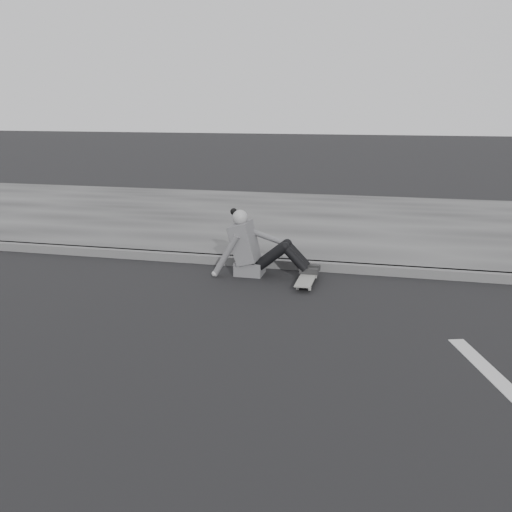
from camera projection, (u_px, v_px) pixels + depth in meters
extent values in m
plane|color=black|center=(186.00, 336.00, 5.53)|extent=(80.00, 80.00, 0.00)
cube|color=#525252|center=(250.00, 262.00, 7.94)|extent=(24.00, 0.16, 0.12)
cube|color=#3D3D3D|center=(289.00, 220.00, 10.78)|extent=(24.00, 6.00, 0.12)
cylinder|color=#A7A7A1|center=(298.00, 288.00, 6.91)|extent=(0.03, 0.05, 0.05)
cylinder|color=#A7A7A1|center=(310.00, 289.00, 6.88)|extent=(0.03, 0.05, 0.05)
cylinder|color=#A7A7A1|center=(304.00, 276.00, 7.40)|extent=(0.03, 0.05, 0.05)
cylinder|color=#A7A7A1|center=(316.00, 276.00, 7.36)|extent=(0.03, 0.05, 0.05)
cube|color=#2A2A2C|center=(304.00, 286.00, 6.88)|extent=(0.16, 0.04, 0.03)
cube|color=#2A2A2C|center=(310.00, 274.00, 7.37)|extent=(0.16, 0.04, 0.03)
cube|color=slate|center=(307.00, 278.00, 7.12)|extent=(0.20, 0.78, 0.02)
cube|color=#535356|center=(250.00, 268.00, 7.54)|extent=(0.36, 0.34, 0.18)
cube|color=#535356|center=(245.00, 242.00, 7.46)|extent=(0.37, 0.40, 0.57)
cube|color=#535356|center=(235.00, 233.00, 7.46)|extent=(0.14, 0.30, 0.20)
cylinder|color=gray|center=(241.00, 224.00, 7.41)|extent=(0.09, 0.09, 0.08)
sphere|color=gray|center=(240.00, 217.00, 7.39)|extent=(0.20, 0.20, 0.20)
sphere|color=black|center=(234.00, 212.00, 7.41)|extent=(0.09, 0.09, 0.09)
cylinder|color=black|center=(272.00, 257.00, 7.33)|extent=(0.43, 0.13, 0.39)
cylinder|color=black|center=(275.00, 253.00, 7.50)|extent=(0.43, 0.13, 0.39)
cylinder|color=black|center=(295.00, 258.00, 7.26)|extent=(0.35, 0.11, 0.36)
cylinder|color=black|center=(297.00, 255.00, 7.43)|extent=(0.35, 0.11, 0.36)
sphere|color=black|center=(285.00, 247.00, 7.26)|extent=(0.13, 0.13, 0.13)
sphere|color=black|center=(287.00, 244.00, 7.43)|extent=(0.13, 0.13, 0.13)
cube|color=#242424|center=(309.00, 271.00, 7.26)|extent=(0.24, 0.08, 0.07)
cube|color=#242424|center=(311.00, 267.00, 7.43)|extent=(0.24, 0.08, 0.07)
cylinder|color=#535356|center=(226.00, 256.00, 7.35)|extent=(0.38, 0.08, 0.58)
sphere|color=gray|center=(215.00, 274.00, 7.44)|extent=(0.08, 0.08, 0.08)
cylinder|color=#535356|center=(265.00, 236.00, 7.55)|extent=(0.48, 0.08, 0.21)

